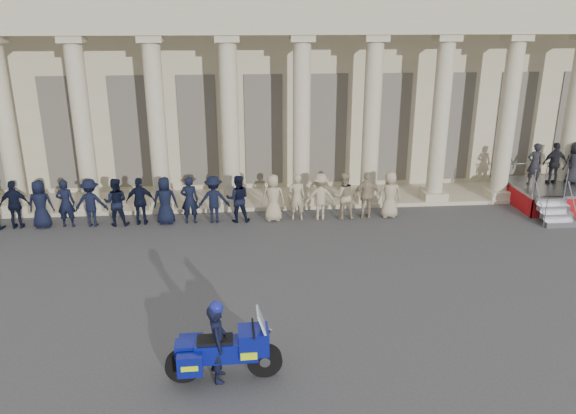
{
  "coord_description": "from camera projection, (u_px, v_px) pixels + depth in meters",
  "views": [
    {
      "loc": [
        -0.95,
        -12.22,
        7.02
      ],
      "look_at": [
        0.4,
        3.3,
        1.6
      ],
      "focal_mm": 35.0,
      "sensor_mm": 36.0,
      "label": 1
    }
  ],
  "objects": [
    {
      "name": "rider",
      "position": [
        218.0,
        341.0,
        11.08
      ],
      "size": [
        0.41,
        0.62,
        1.76
      ],
      "rotation": [
        0.0,
        0.0,
        1.59
      ],
      "color": "black",
      "rests_on": "ground"
    },
    {
      "name": "officer_rank",
      "position": [
        133.0,
        201.0,
        19.35
      ],
      "size": [
        18.82,
        0.64,
        1.68
      ],
      "color": "black",
      "rests_on": "ground"
    },
    {
      "name": "motorcycle",
      "position": [
        225.0,
        350.0,
        11.17
      ],
      "size": [
        2.35,
        0.96,
        1.51
      ],
      "rotation": [
        0.0,
        0.0,
        0.02
      ],
      "color": "black",
      "rests_on": "ground"
    },
    {
      "name": "ground",
      "position": [
        283.0,
        312.0,
        13.88
      ],
      "size": [
        90.0,
        90.0,
        0.0
      ],
      "primitive_type": "plane",
      "color": "#39393B",
      "rests_on": "ground"
    },
    {
      "name": "building",
      "position": [
        258.0,
        68.0,
        26.27
      ],
      "size": [
        40.0,
        12.5,
        9.0
      ],
      "color": "tan",
      "rests_on": "ground"
    },
    {
      "name": "reviewing_stand",
      "position": [
        568.0,
        175.0,
        21.25
      ],
      "size": [
        3.9,
        3.82,
        2.39
      ],
      "color": "gray",
      "rests_on": "ground"
    }
  ]
}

